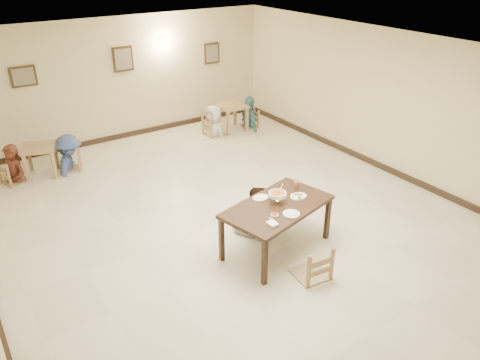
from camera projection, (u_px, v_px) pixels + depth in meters
floor at (231, 220)px, 8.50m from camera, size 10.00×10.00×0.00m
ceiling at (230, 53)px, 7.15m from camera, size 10.00×10.00×0.00m
wall_back at (121, 80)px, 11.53m from camera, size 10.00×0.00×10.00m
wall_right at (390, 103)px, 9.82m from camera, size 0.00×10.00×10.00m
baseboard_back at (128, 135)px, 12.16m from camera, size 8.00×0.06×0.12m
baseboard_right at (380, 166)px, 10.45m from camera, size 0.06×10.00×0.12m
picture_a at (23, 77)px, 10.23m from camera, size 0.55×0.04×0.45m
picture_b at (123, 59)px, 11.33m from camera, size 0.50×0.04×0.60m
picture_c at (212, 53)px, 12.64m from camera, size 0.45×0.04×0.55m
wall_sconce at (163, 42)px, 11.74m from camera, size 0.16×0.05×0.22m
main_table at (277, 209)px, 7.38m from camera, size 1.95×1.38×0.83m
chair_far at (253, 206)px, 8.09m from camera, size 0.41×0.41×0.87m
chair_near at (312, 246)px, 6.86m from camera, size 0.50×0.50×1.06m
main_diner at (256, 188)px, 7.82m from camera, size 0.98×0.88×1.67m
curry_warmer at (278, 194)px, 7.34m from camera, size 0.31×0.28×0.25m
rice_plate_far at (261, 198)px, 7.53m from camera, size 0.28×0.28×0.06m
rice_plate_near at (291, 214)px, 7.08m from camera, size 0.26×0.26×0.06m
fried_plate at (298, 196)px, 7.56m from camera, size 0.29×0.29×0.06m
chili_dish at (275, 215)px, 7.05m from camera, size 0.12×0.12×0.02m
napkin_cutlery at (272, 223)px, 6.83m from camera, size 0.16×0.25×0.03m
drink_glass at (296, 184)px, 7.82m from camera, size 0.08×0.08×0.16m
bg_table_left at (40, 152)px, 9.94m from camera, size 0.85×0.85×0.67m
bg_table_right at (232, 110)px, 12.37m from camera, size 0.71×0.71×0.70m
bg_chair_ll at (11, 160)px, 9.66m from camera, size 0.47×0.47×0.99m
bg_chair_lr at (68, 150)px, 10.21m from camera, size 0.44×0.44×0.94m
bg_chair_rl at (214, 116)px, 12.11m from camera, size 0.48×0.48×1.03m
bg_chair_rr at (250, 110)px, 12.68m from camera, size 0.43×0.43×0.92m
bg_diner_a at (8, 146)px, 9.51m from camera, size 0.64×0.72×1.65m
bg_diner_b at (65, 135)px, 10.05m from camera, size 1.03×1.21×1.63m
bg_diner_c at (213, 106)px, 11.98m from camera, size 0.60×0.83×1.57m
bg_diner_d at (250, 96)px, 12.50m from camera, size 0.65×1.07×1.70m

